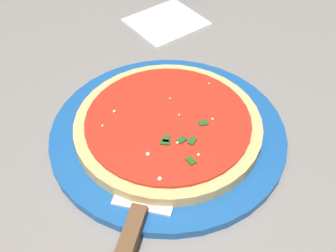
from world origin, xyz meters
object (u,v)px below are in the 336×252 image
serving_plate (168,133)px  napkin_folded_right (166,22)px  pizza (168,125)px  pizza_server (134,227)px

serving_plate → napkin_folded_right: 0.29m
pizza → pizza_server: (0.07, -0.14, -0.00)m
serving_plate → pizza: (0.00, -0.00, 0.02)m
pizza → napkin_folded_right: bearing=133.0°
pizza_server → napkin_folded_right: pizza_server is taller
pizza_server → napkin_folded_right: 0.44m
serving_plate → pizza: pizza is taller
serving_plate → pizza_server: bearing=-61.3°
napkin_folded_right → pizza_server: bearing=-52.0°
serving_plate → pizza_server: size_ratio=1.46×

